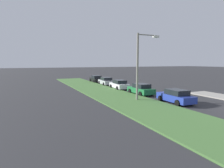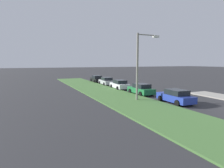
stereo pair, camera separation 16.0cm
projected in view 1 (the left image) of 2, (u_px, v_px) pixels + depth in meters
name	position (u px, v px, depth m)	size (l,w,h in m)	color
grass_median	(122.00, 99.00, 22.54)	(60.00, 6.00, 0.12)	#477238
parked_car_blue	(176.00, 96.00, 20.45)	(4.35, 2.12, 1.47)	#23389E
parked_car_green	(141.00, 89.00, 25.91)	(4.30, 2.02, 1.47)	#1E6B38
parked_car_white	(119.00, 85.00, 31.21)	(4.38, 2.18, 1.47)	silver
parked_car_silver	(106.00, 81.00, 36.75)	(4.39, 2.20, 1.47)	#B2B5BA
parked_car_black	(96.00, 79.00, 41.66)	(4.37, 2.15, 1.47)	black
streetlight	(140.00, 62.00, 21.42)	(0.36, 2.87, 7.50)	gray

